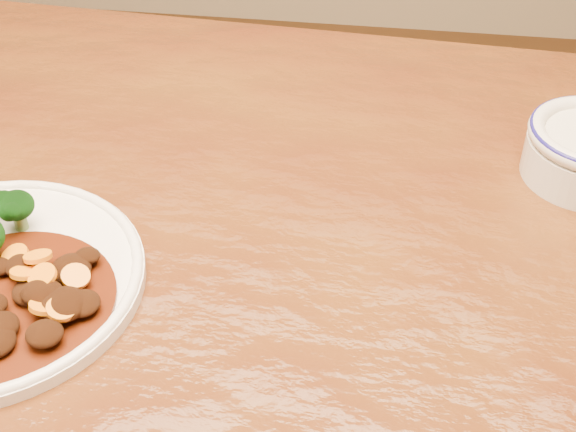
# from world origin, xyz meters

# --- Properties ---
(dining_table) EXTENTS (1.55, 0.99, 0.75)m
(dining_table) POSITION_xyz_m (-0.00, 0.00, 0.67)
(dining_table) COLOR #56300F
(dining_table) RESTS_ON ground
(mince_stew) EXTENTS (0.17, 0.17, 0.03)m
(mince_stew) POSITION_xyz_m (-0.14, -0.10, 0.77)
(mince_stew) COLOR #401106
(mince_stew) RESTS_ON dinner_plate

